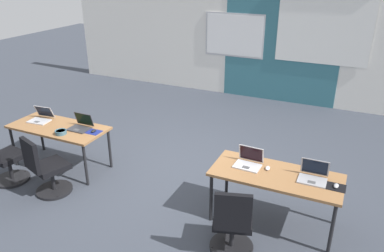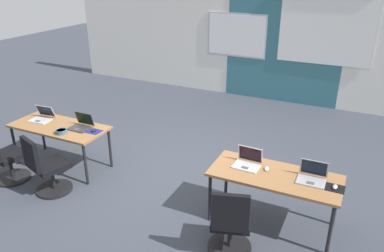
{
  "view_description": "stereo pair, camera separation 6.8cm",
  "coord_description": "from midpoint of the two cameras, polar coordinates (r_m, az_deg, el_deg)",
  "views": [
    {
      "loc": [
        2.48,
        -4.68,
        3.13
      ],
      "look_at": [
        0.26,
        0.13,
        0.8
      ],
      "focal_mm": 35.16,
      "sensor_mm": 36.0,
      "label": 1
    },
    {
      "loc": [
        2.54,
        -4.65,
        3.13
      ],
      "look_at": [
        0.26,
        0.13,
        0.8
      ],
      "focal_mm": 35.16,
      "sensor_mm": 36.0,
      "label": 2
    }
  ],
  "objects": [
    {
      "name": "ground_plane",
      "position": [
        6.15,
        -2.46,
        -6.9
      ],
      "size": [
        24.0,
        24.0,
        0.0
      ],
      "color": "#383D47"
    },
    {
      "name": "back_wall_assembly",
      "position": [
        9.36,
        9.89,
        12.77
      ],
      "size": [
        10.0,
        0.27,
        2.8
      ],
      "color": "silver",
      "rests_on": "ground"
    },
    {
      "name": "desk_near_left",
      "position": [
        6.39,
        -19.2,
        -0.45
      ],
      "size": [
        1.6,
        0.7,
        0.72
      ],
      "color": "olive",
      "rests_on": "ground"
    },
    {
      "name": "desk_near_right",
      "position": [
        4.82,
        12.84,
        -7.8
      ],
      "size": [
        1.6,
        0.7,
        0.72
      ],
      "color": "olive",
      "rests_on": "ground"
    },
    {
      "name": "laptop_near_left_end",
      "position": [
        6.68,
        -21.53,
        1.28
      ],
      "size": [
        0.36,
        0.35,
        0.22
      ],
      "rotation": [
        0.0,
        0.0,
        0.09
      ],
      "color": "#B7B7BC",
      "rests_on": "desk_near_left"
    },
    {
      "name": "chair_near_left_end",
      "position": [
        6.36,
        -26.26,
        -4.59
      ],
      "size": [
        0.52,
        0.56,
        0.92
      ],
      "rotation": [
        0.0,
        0.0,
        3.03
      ],
      "color": "black",
      "rests_on": "ground"
    },
    {
      "name": "laptop_near_right_inner",
      "position": [
        4.89,
        8.83,
        -5.43
      ],
      "size": [
        0.34,
        0.29,
        0.23
      ],
      "rotation": [
        0.0,
        0.0,
        -0.05
      ],
      "color": "silver",
      "rests_on": "desk_near_right"
    },
    {
      "name": "mouse_near_right_inner",
      "position": [
        4.86,
        11.65,
        -6.35
      ],
      "size": [
        0.07,
        0.11,
        0.03
      ],
      "color": "silver",
      "rests_on": "desk_near_right"
    },
    {
      "name": "chair_near_right_inner",
      "position": [
        4.43,
        6.28,
        -14.87
      ],
      "size": [
        0.55,
        0.6,
        0.92
      ],
      "rotation": [
        0.0,
        0.0,
        3.43
      ],
      "color": "black",
      "rests_on": "ground"
    },
    {
      "name": "laptop_near_left_inner",
      "position": [
        6.15,
        -16.17,
        0.15
      ],
      "size": [
        0.33,
        0.29,
        0.23
      ],
      "rotation": [
        0.0,
        0.0,
        -0.01
      ],
      "color": "#333338",
      "rests_on": "desk_near_left"
    },
    {
      "name": "mousepad_near_left_inner",
      "position": [
        5.99,
        -14.33,
        -0.81
      ],
      "size": [
        0.22,
        0.19,
        0.0
      ],
      "color": "navy",
      "rests_on": "desk_near_left"
    },
    {
      "name": "mouse_near_left_inner",
      "position": [
        5.98,
        -14.34,
        -0.65
      ],
      "size": [
        0.06,
        0.1,
        0.03
      ],
      "color": "black",
      "rests_on": "mousepad_near_left_inner"
    },
    {
      "name": "chair_near_left_inner",
      "position": [
        5.82,
        -20.9,
        -6.25
      ],
      "size": [
        0.56,
        0.61,
        0.92
      ],
      "rotation": [
        0.0,
        0.0,
        2.81
      ],
      "color": "black",
      "rests_on": "ground"
    },
    {
      "name": "laptop_near_right_end",
      "position": [
        4.76,
        18.13,
        -7.31
      ],
      "size": [
        0.33,
        0.28,
        0.23
      ],
      "rotation": [
        0.0,
        0.0,
        0.01
      ],
      "color": "#9E9EA3",
      "rests_on": "desk_near_right"
    },
    {
      "name": "mousepad_near_right_end",
      "position": [
        4.72,
        21.24,
        -8.78
      ],
      "size": [
        0.22,
        0.19,
        0.0
      ],
      "color": "black",
      "rests_on": "desk_near_right"
    },
    {
      "name": "mouse_near_right_end",
      "position": [
        4.71,
        21.28,
        -8.58
      ],
      "size": [
        0.06,
        0.1,
        0.03
      ],
      "color": "#B2B2B7",
      "rests_on": "mousepad_near_right_end"
    },
    {
      "name": "snack_bowl",
      "position": [
        6.06,
        -18.92,
        -0.75
      ],
      "size": [
        0.18,
        0.18,
        0.06
      ],
      "color": "#3D6070",
      "rests_on": "desk_near_left"
    }
  ]
}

